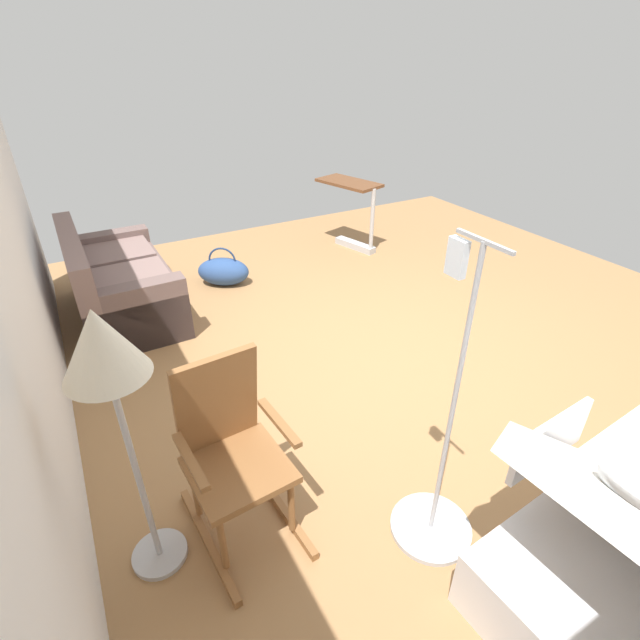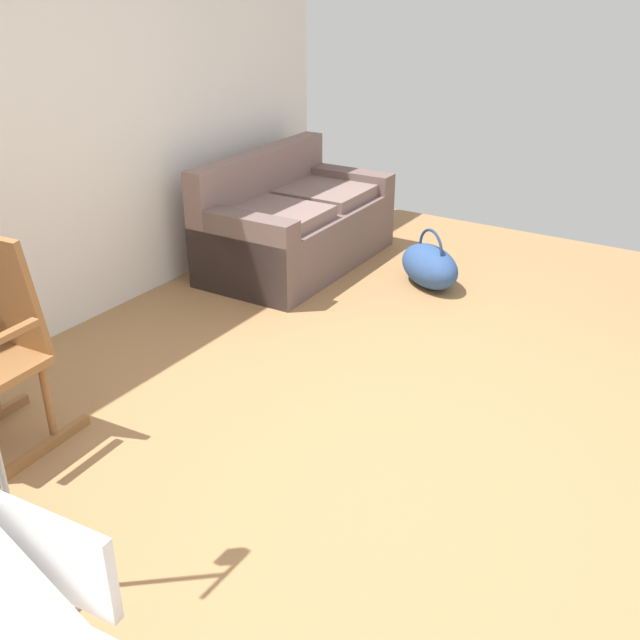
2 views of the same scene
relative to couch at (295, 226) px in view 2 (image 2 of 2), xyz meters
name	(u,v)px [view 2 (image 2 of 2)]	position (x,y,z in m)	size (l,w,h in m)	color
ground_plane	(387,459)	(-1.89, -1.79, -0.31)	(7.21, 7.21, 0.00)	#9E7247
back_wall	(5,118)	(-1.89, 0.64, 1.04)	(5.97, 0.10, 2.70)	white
couch	(295,226)	(0.00, 0.00, 0.00)	(1.61, 0.87, 0.85)	#68534F
duffel_bag	(430,266)	(0.15, -1.07, -0.15)	(0.58, 0.64, 0.43)	#2D4C84
iv_pole	(20,541)	(-3.33, -1.04, -0.06)	(0.44, 0.44, 1.69)	#B2B5BA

